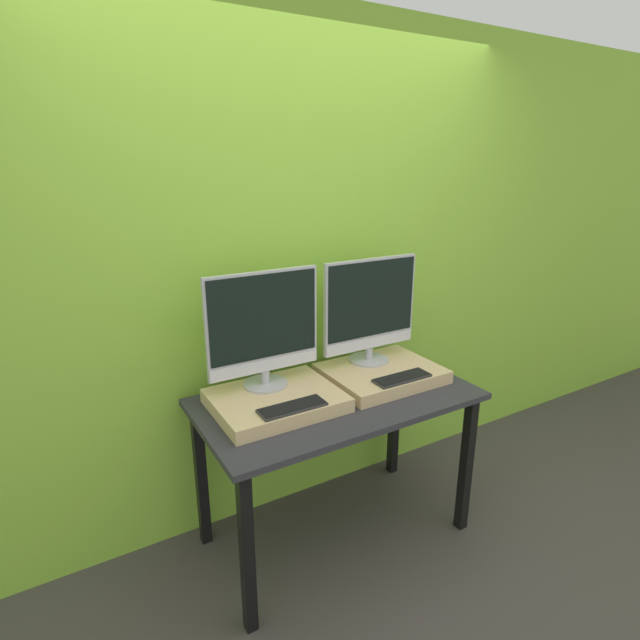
{
  "coord_description": "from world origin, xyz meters",
  "views": [
    {
      "loc": [
        -1.17,
        -1.47,
        1.87
      ],
      "look_at": [
        0.0,
        0.52,
        1.14
      ],
      "focal_mm": 28.0,
      "sensor_mm": 36.0,
      "label": 1
    }
  ],
  "objects": [
    {
      "name": "ground_plane",
      "position": [
        0.0,
        0.0,
        0.0
      ],
      "size": [
        12.0,
        12.0,
        0.0
      ],
      "primitive_type": "plane",
      "color": "#423D38"
    },
    {
      "name": "wall_back",
      "position": [
        0.0,
        0.78,
        1.3
      ],
      "size": [
        8.0,
        0.04,
        2.6
      ],
      "color": "#8CC638",
      "rests_on": "ground_plane"
    },
    {
      "name": "workbench",
      "position": [
        0.0,
        0.36,
        0.7
      ],
      "size": [
        1.33,
        0.71,
        0.8
      ],
      "color": "#2D2D33",
      "rests_on": "ground_plane"
    },
    {
      "name": "wooden_riser_left",
      "position": [
        -0.3,
        0.41,
        0.83
      ],
      "size": [
        0.57,
        0.45,
        0.06
      ],
      "color": "#D6B77F",
      "rests_on": "workbench"
    },
    {
      "name": "monitor_left",
      "position": [
        -0.3,
        0.52,
        1.15
      ],
      "size": [
        0.55,
        0.21,
        0.55
      ],
      "color": "#B2B2B7",
      "rests_on": "wooden_riser_left"
    },
    {
      "name": "keyboard_left",
      "position": [
        -0.3,
        0.24,
        0.87
      ],
      "size": [
        0.3,
        0.1,
        0.01
      ],
      "color": "#2D2D2D",
      "rests_on": "wooden_riser_left"
    },
    {
      "name": "wooden_riser_right",
      "position": [
        0.3,
        0.41,
        0.83
      ],
      "size": [
        0.57,
        0.45,
        0.06
      ],
      "color": "#D6B77F",
      "rests_on": "workbench"
    },
    {
      "name": "monitor_right",
      "position": [
        0.3,
        0.52,
        1.15
      ],
      "size": [
        0.55,
        0.21,
        0.55
      ],
      "color": "#B2B2B7",
      "rests_on": "wooden_riser_right"
    },
    {
      "name": "keyboard_right",
      "position": [
        0.3,
        0.24,
        0.87
      ],
      "size": [
        0.3,
        0.1,
        0.01
      ],
      "color": "#2D2D2D",
      "rests_on": "wooden_riser_right"
    }
  ]
}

